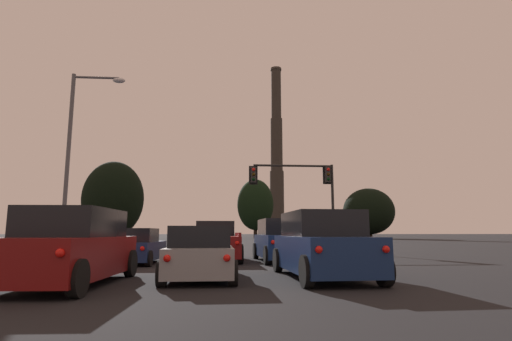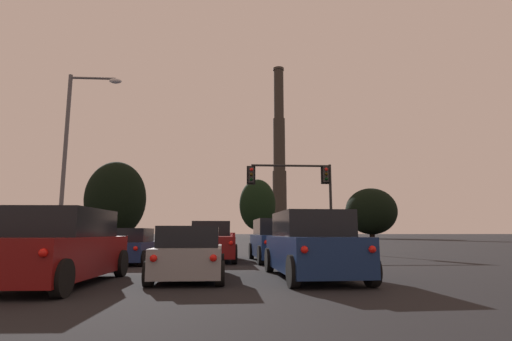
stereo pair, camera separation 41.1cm
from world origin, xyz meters
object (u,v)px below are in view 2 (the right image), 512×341
at_px(suv_right_lane_front, 276,241).
at_px(hatchback_left_lane_front, 131,247).
at_px(suv_right_lane_second, 312,246).
at_px(suv_left_lane_second, 60,248).
at_px(traffic_light_overhead_right, 302,184).
at_px(pickup_truck_center_lane_front, 211,242).
at_px(street_lamp, 73,145).
at_px(hatchback_center_lane_second, 190,254).
at_px(smokestack, 279,168).

xyz_separation_m(suv_right_lane_front, hatchback_left_lane_front, (-6.16, -0.82, -0.23)).
xyz_separation_m(suv_right_lane_second, suv_left_lane_second, (-6.48, -1.06, 0.00)).
relative_size(hatchback_left_lane_front, traffic_light_overhead_right, 0.72).
height_order(pickup_truck_center_lane_front, street_lamp, street_lamp).
bearing_deg(hatchback_left_lane_front, hatchback_center_lane_second, -60.91).
distance_m(hatchback_left_lane_front, smokestack, 102.62).
relative_size(hatchback_left_lane_front, street_lamp, 0.44).
bearing_deg(traffic_light_overhead_right, hatchback_center_lane_second, -111.99).
bearing_deg(suv_left_lane_second, street_lamp, 112.68).
height_order(suv_right_lane_front, hatchback_left_lane_front, suv_right_lane_front).
xyz_separation_m(suv_right_lane_second, pickup_truck_center_lane_front, (-3.19, 7.62, -0.09)).
bearing_deg(smokestack, suv_right_lane_second, -96.79).
xyz_separation_m(suv_right_lane_front, suv_right_lane_second, (0.22, -6.59, 0.00)).
bearing_deg(smokestack, suv_right_lane_front, -97.37).
xyz_separation_m(suv_right_lane_second, hatchback_center_lane_second, (-3.41, 0.02, -0.23)).
relative_size(suv_right_lane_second, suv_left_lane_second, 1.00).
height_order(hatchback_left_lane_front, pickup_truck_center_lane_front, pickup_truck_center_lane_front).
bearing_deg(traffic_light_overhead_right, hatchback_left_lane_front, -135.07).
distance_m(suv_right_lane_front, suv_right_lane_second, 6.60).
xyz_separation_m(suv_left_lane_second, smokestack, (18.96, 105.81, 19.25)).
bearing_deg(traffic_light_overhead_right, pickup_truck_center_lane_front, -129.04).
height_order(suv_left_lane_second, hatchback_center_lane_second, suv_left_lane_second).
height_order(suv_right_lane_front, smokestack, smokestack).
relative_size(suv_right_lane_front, traffic_light_overhead_right, 0.86).
height_order(suv_right_lane_second, traffic_light_overhead_right, traffic_light_overhead_right).
relative_size(suv_right_lane_second, pickup_truck_center_lane_front, 0.89).
height_order(hatchback_center_lane_second, traffic_light_overhead_right, traffic_light_overhead_right).
xyz_separation_m(suv_right_lane_front, smokestack, (12.69, 98.16, 19.25)).
height_order(suv_right_lane_second, hatchback_left_lane_front, suv_right_lane_second).
bearing_deg(street_lamp, hatchback_left_lane_front, -39.72).
distance_m(hatchback_left_lane_front, street_lamp, 7.10).
distance_m(street_lamp, smokestack, 99.47).
bearing_deg(suv_left_lane_second, pickup_truck_center_lane_front, 71.25).
bearing_deg(hatchback_left_lane_front, street_lamp, 142.03).
relative_size(hatchback_left_lane_front, smokestack, 0.08).
relative_size(suv_right_lane_front, hatchback_center_lane_second, 1.20).
bearing_deg(street_lamp, suv_right_lane_second, -41.23).
distance_m(suv_left_lane_second, hatchback_left_lane_front, 6.84).
bearing_deg(suv_left_lane_second, suv_right_lane_second, 11.36).
height_order(suv_left_lane_second, pickup_truck_center_lane_front, suv_left_lane_second).
bearing_deg(hatchback_center_lane_second, pickup_truck_center_lane_front, 87.46).
bearing_deg(suv_right_lane_front, hatchback_center_lane_second, -118.12).
xyz_separation_m(suv_left_lane_second, traffic_light_overhead_right, (8.98, 15.69, 3.53)).
xyz_separation_m(suv_right_lane_front, street_lamp, (-10.06, 2.41, 4.74)).
bearing_deg(suv_right_lane_front, street_lamp, 164.26).
relative_size(suv_left_lane_second, street_lamp, 0.53).
bearing_deg(suv_left_lane_second, smokestack, 81.87).
distance_m(hatchback_left_lane_front, hatchback_center_lane_second, 6.48).
xyz_separation_m(pickup_truck_center_lane_front, street_lamp, (-7.09, 1.39, 4.84)).
height_order(hatchback_left_lane_front, hatchback_center_lane_second, same).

